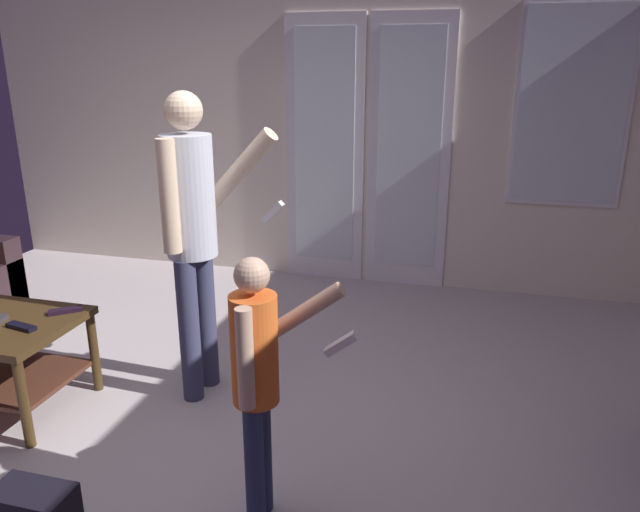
# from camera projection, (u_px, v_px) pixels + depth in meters

# --- Properties ---
(ground_plane) EXTENTS (5.79, 5.09, 0.02)m
(ground_plane) POSITION_uv_depth(u_px,v_px,m) (180.00, 439.00, 2.98)
(ground_plane) COLOR #BBAFB1
(wall_back_with_doors) EXTENTS (5.79, 0.09, 2.61)m
(wall_back_with_doors) POSITION_uv_depth(u_px,v_px,m) (326.00, 126.00, 4.87)
(wall_back_with_doors) COLOR silver
(wall_back_with_doors) RESTS_ON ground_plane
(person_adult) EXTENTS (0.59, 0.45, 1.64)m
(person_adult) POSITION_uv_depth(u_px,v_px,m) (193.00, 222.00, 3.11)
(person_adult) COLOR #3A3C5A
(person_adult) RESTS_ON ground_plane
(person_child) EXTENTS (0.45, 0.33, 1.12)m
(person_child) POSITION_uv_depth(u_px,v_px,m) (258.00, 371.00, 2.25)
(person_child) COLOR navy
(person_child) RESTS_ON ground_plane
(tv_remote_black) EXTENTS (0.18, 0.08, 0.02)m
(tv_remote_black) POSITION_uv_depth(u_px,v_px,m) (21.00, 327.00, 3.00)
(tv_remote_black) COLOR black
(tv_remote_black) RESTS_ON coffee_table
(dvd_remote_slim) EXTENTS (0.16, 0.15, 0.02)m
(dvd_remote_slim) POSITION_uv_depth(u_px,v_px,m) (65.00, 311.00, 3.20)
(dvd_remote_slim) COLOR black
(dvd_remote_slim) RESTS_ON coffee_table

